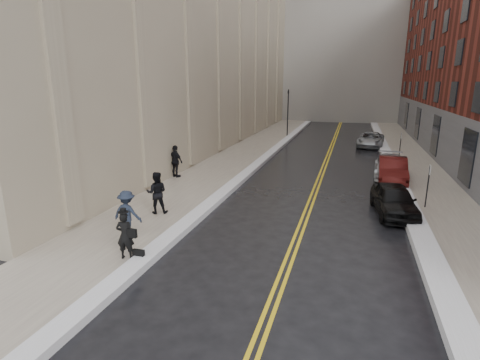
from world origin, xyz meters
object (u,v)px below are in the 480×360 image
Objects in this scene: pedestrian_a at (157,193)px; pedestrian_b at (127,213)px; car_black at (394,200)px; pedestrian_main at (125,236)px; car_silver_near at (390,166)px; pedestrian_c at (176,161)px; car_silver_far at (371,140)px; car_maroon at (392,170)px.

pedestrian_b is at bearing 72.40° from pedestrian_a.
car_black is 12.00m from pedestrian_main.
car_silver_near is 2.32× the size of pedestrian_c.
pedestrian_a reaches higher than car_silver_near.
pedestrian_a reaches higher than pedestrian_b.
car_black is 2.49× the size of pedestrian_main.
car_silver_near is 0.96× the size of car_silver_far.
car_silver_far is at bearing -103.57° from pedestrian_c.
car_silver_near is at bearing -156.10° from pedestrian_a.
car_silver_near is at bearing -127.23° from pedestrian_b.
pedestrian_main is 0.92× the size of pedestrian_b.
pedestrian_b is at bearing -70.03° from pedestrian_main.
pedestrian_c is at bearing 159.35° from car_black.
pedestrian_main is at bearing 130.55° from pedestrian_c.
pedestrian_a is 2.65m from pedestrian_b.
car_silver_near is 2.82× the size of pedestrian_main.
car_silver_far is 2.55× the size of pedestrian_a.
pedestrian_b is at bearing -124.66° from car_silver_near.
car_silver_near is 2.58× the size of pedestrian_b.
pedestrian_c is at bearing -120.74° from car_silver_far.
car_silver_far is at bearing -118.90° from pedestrian_main.
car_maroon is 1.44m from car_silver_near.
car_maroon is at bearing -135.47° from pedestrian_main.
car_black is at bearing -92.07° from car_maroon.
car_silver_far reaches higher than car_silver_near.
pedestrian_a is (-10.84, -10.99, 0.43)m from car_silver_near.
pedestrian_b is at bearing -156.97° from car_black.
pedestrian_c reaches higher than car_silver_near.
car_maroon is 2.55× the size of pedestrian_b.
car_black is 12.92m from pedestrian_c.
car_black is at bearing -170.43° from pedestrian_c.
car_black is 11.84m from pedestrian_b.
pedestrian_a is (-1.24, 4.42, 0.13)m from pedestrian_main.
pedestrian_a is at bearing -169.53° from car_black.
car_silver_far is 20.49m from pedestrian_c.
pedestrian_c is (-2.16, 6.32, 0.05)m from pedestrian_a.
pedestrian_b is (-10.22, -5.97, 0.35)m from car_black.
car_maroon reaches higher than car_silver_near.
pedestrian_c is at bearing -92.63° from pedestrian_a.
car_silver_far is 28.58m from pedestrian_main.
car_black reaches higher than car_silver_far.
car_maroon is at bearing -160.12° from pedestrian_a.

